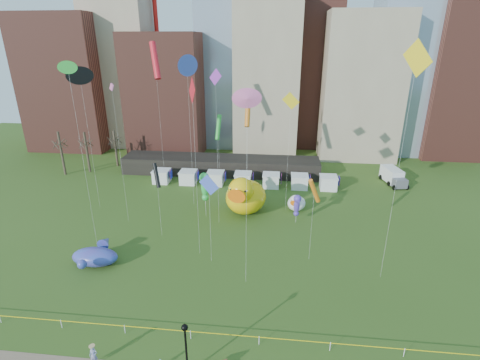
# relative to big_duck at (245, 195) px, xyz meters

# --- Properties ---
(ground) EXTENTS (160.00, 160.00, 0.00)m
(ground) POSITION_rel_big_duck_xyz_m (-2.37, -25.05, -2.89)
(ground) COLOR #325019
(ground) RESTS_ON ground
(skyline) EXTENTS (101.00, 23.00, 68.00)m
(skyline) POSITION_rel_big_duck_xyz_m (-0.13, 36.01, 18.55)
(skyline) COLOR brown
(skyline) RESTS_ON ground
(pavilion) EXTENTS (38.00, 6.00, 3.20)m
(pavilion) POSITION_rel_big_duck_xyz_m (-6.37, 16.95, -1.29)
(pavilion) COLOR black
(pavilion) RESTS_ON ground
(vendor_tents) EXTENTS (33.24, 2.80, 2.40)m
(vendor_tents) POSITION_rel_big_duck_xyz_m (-1.36, 10.95, -1.79)
(vendor_tents) COLOR white
(vendor_tents) RESTS_ON ground
(bare_trees) EXTENTS (8.44, 6.44, 8.50)m
(bare_trees) POSITION_rel_big_duck_xyz_m (-32.54, 15.49, 1.12)
(bare_trees) COLOR #382B21
(bare_trees) RESTS_ON ground
(caution_tape) EXTENTS (50.00, 0.06, 0.90)m
(caution_tape) POSITION_rel_big_duck_xyz_m (-2.37, -25.05, -2.21)
(caution_tape) COLOR white
(caution_tape) RESTS_ON ground
(big_duck) EXTENTS (7.39, 8.81, 6.30)m
(big_duck) POSITION_rel_big_duck_xyz_m (0.00, 0.00, 0.00)
(big_duck) COLOR yellow
(big_duck) RESTS_ON ground
(small_duck) EXTENTS (3.38, 4.01, 2.86)m
(small_duck) POSITION_rel_big_duck_xyz_m (7.72, 1.70, -1.58)
(small_duck) COLOR white
(small_duck) RESTS_ON ground
(seahorse_green) EXTENTS (1.50, 1.87, 6.84)m
(seahorse_green) POSITION_rel_big_duck_xyz_m (-5.70, -1.51, 2.14)
(seahorse_green) COLOR silver
(seahorse_green) RESTS_ON ground
(seahorse_purple) EXTENTS (1.28, 1.51, 4.35)m
(seahorse_purple) POSITION_rel_big_duck_xyz_m (7.57, -2.31, 0.10)
(seahorse_purple) COLOR silver
(seahorse_purple) RESTS_ON ground
(whale_inflatable) EXTENTS (5.41, 6.95, 2.38)m
(whale_inflatable) POSITION_rel_big_duck_xyz_m (-16.02, -15.05, -1.80)
(whale_inflatable) COLOR #513695
(whale_inflatable) RESTS_ON ground
(lamppost) EXTENTS (0.52, 0.52, 4.98)m
(lamppost) POSITION_rel_big_duck_xyz_m (-1.78, -28.54, 0.15)
(lamppost) COLOR black
(lamppost) RESTS_ON footpath
(box_truck) EXTENTS (3.57, 6.70, 2.71)m
(box_truck) POSITION_rel_big_duck_xyz_m (25.63, 15.01, -1.50)
(box_truck) COLOR white
(box_truck) RESTS_ON ground
(woman) EXTENTS (0.68, 0.47, 1.80)m
(woman) POSITION_rel_big_duck_xyz_m (-9.48, -28.48, -1.97)
(woman) COLOR white
(woman) RESTS_ON footpath
(kite_0) EXTENTS (2.49, 3.44, 24.34)m
(kite_0) POSITION_rel_big_duck_xyz_m (-15.03, 8.66, 18.56)
(kite_0) COLOR silver
(kite_0) RESTS_ON ground
(kite_1) EXTENTS (1.56, 2.24, 19.32)m
(kite_1) POSITION_rel_big_duck_xyz_m (-16.65, -4.14, 15.85)
(kite_1) COLOR silver
(kite_1) RESTS_ON ground
(kite_2) EXTENTS (2.04, 1.85, 21.17)m
(kite_2) POSITION_rel_big_duck_xyz_m (-22.76, -0.48, 17.03)
(kite_2) COLOR silver
(kite_2) RESTS_ON ground
(kite_3) EXTENTS (1.36, 0.54, 22.47)m
(kite_3) POSITION_rel_big_duck_xyz_m (-18.01, -11.03, 18.70)
(kite_3) COLOR silver
(kite_3) RESTS_ON ground
(kite_4) EXTENTS (1.68, 2.87, 24.67)m
(kite_4) POSITION_rel_big_duck_xyz_m (16.45, -14.11, 19.72)
(kite_4) COLOR silver
(kite_4) RESTS_ON ground
(kite_5) EXTENTS (1.55, 2.83, 22.65)m
(kite_5) POSITION_rel_big_duck_xyz_m (-8.44, 2.51, 18.27)
(kite_5) COLOR silver
(kite_5) RESTS_ON ground
(kite_6) EXTENTS (1.76, 1.31, 10.35)m
(kite_6) POSITION_rel_big_duck_xyz_m (8.81, -11.41, 5.97)
(kite_6) COLOR silver
(kite_6) RESTS_ON ground
(kite_7) EXTENTS (1.75, 1.18, 21.27)m
(kite_7) POSITION_rel_big_duck_xyz_m (-3.41, -3.38, 16.58)
(kite_7) COLOR silver
(kite_7) RESTS_ON ground
(kite_8) EXTENTS (1.25, 2.52, 21.03)m
(kite_8) POSITION_rel_big_duck_xyz_m (-4.43, -11.74, 16.33)
(kite_8) COLOR silver
(kite_8) RESTS_ON ground
(kite_9) EXTENTS (1.81, 0.55, 20.56)m
(kite_9) POSITION_rel_big_duck_xyz_m (1.69, -16.55, 16.70)
(kite_9) COLOR silver
(kite_9) RESTS_ON ground
(kite_10) EXTENTS (1.41, 1.80, 10.11)m
(kite_10) POSITION_rel_big_duck_xyz_m (-10.45, -7.84, 5.67)
(kite_10) COLOR silver
(kite_10) RESTS_ON ground
(kite_11) EXTENTS (0.96, 2.45, 13.06)m
(kite_11) POSITION_rel_big_duck_xyz_m (-5.28, 8.87, 8.13)
(kite_11) COLOR silver
(kite_11) RESTS_ON ground
(kite_12) EXTENTS (2.41, 0.06, 17.88)m
(kite_12) POSITION_rel_big_duck_xyz_m (6.11, 1.64, 13.39)
(kite_12) COLOR silver
(kite_12) RESTS_ON ground
(kite_13) EXTENTS (2.32, 0.72, 10.93)m
(kite_13) POSITION_rel_big_duck_xyz_m (-2.74, -12.98, 6.70)
(kite_13) COLOR silver
(kite_13) RESTS_ON ground
(kite_14) EXTENTS (0.86, 2.81, 16.28)m
(kite_14) POSITION_rel_big_duck_xyz_m (-0.36, 8.00, 11.00)
(kite_14) COLOR silver
(kite_14) RESTS_ON ground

